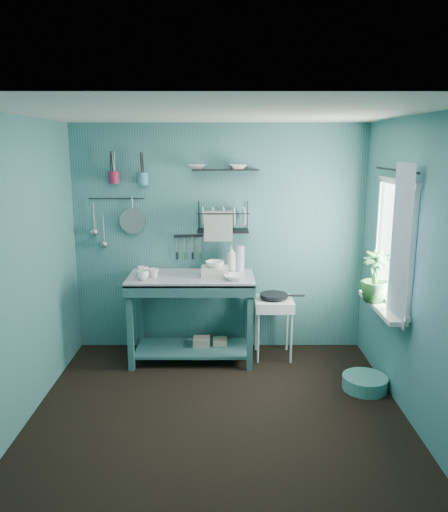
{
  "coord_description": "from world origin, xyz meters",
  "views": [
    {
      "loc": [
        0.04,
        -3.93,
        2.25
      ],
      "look_at": [
        0.05,
        0.85,
        1.2
      ],
      "focal_mm": 35.0,
      "sensor_mm": 36.0,
      "label": 1
    }
  ],
  "objects_px": {
    "frying_pan": "(274,296)",
    "colander": "(133,221)",
    "mug_right": "(143,271)",
    "utensil_cup_magenta": "(114,177)",
    "mug_left": "(143,275)",
    "floor_basin": "(365,383)",
    "utensil_cup_teal": "(143,179)",
    "storage_tin_large": "(202,347)",
    "mug_mid": "(154,273)",
    "water_bottle": "(240,258)",
    "dish_rack": "(223,217)",
    "soap_bottle": "(231,258)",
    "hotplate_stand": "(273,328)",
    "wash_tub": "(215,272)",
    "potted_plant": "(375,277)",
    "storage_tin_small": "(220,347)",
    "work_counter": "(192,318)"
  },
  "relations": [
    {
      "from": "mug_right",
      "to": "storage_tin_large",
      "type": "relative_size",
      "value": 0.56
    },
    {
      "from": "colander",
      "to": "storage_tin_large",
      "type": "xyz_separation_m",
      "value": [
        0.75,
        -0.28,
        -1.35
      ]
    },
    {
      "from": "utensil_cup_teal",
      "to": "work_counter",
      "type": "bearing_deg",
      "value": -30.43
    },
    {
      "from": "colander",
      "to": "floor_basin",
      "type": "xyz_separation_m",
      "value": [
        2.33,
        -1.03,
        -1.39
      ]
    },
    {
      "from": "utensil_cup_magenta",
      "to": "mug_right",
      "type": "bearing_deg",
      "value": -43.1
    },
    {
      "from": "wash_tub",
      "to": "frying_pan",
      "type": "distance_m",
      "value": 0.7
    },
    {
      "from": "mug_mid",
      "to": "water_bottle",
      "type": "height_order",
      "value": "water_bottle"
    },
    {
      "from": "dish_rack",
      "to": "potted_plant",
      "type": "height_order",
      "value": "dish_rack"
    },
    {
      "from": "frying_pan",
      "to": "utensil_cup_magenta",
      "type": "height_order",
      "value": "utensil_cup_magenta"
    },
    {
      "from": "wash_tub",
      "to": "hotplate_stand",
      "type": "bearing_deg",
      "value": 8.29
    },
    {
      "from": "work_counter",
      "to": "soap_bottle",
      "type": "height_order",
      "value": "soap_bottle"
    },
    {
      "from": "mug_left",
      "to": "water_bottle",
      "type": "xyz_separation_m",
      "value": [
        1.0,
        0.38,
        0.09
      ]
    },
    {
      "from": "mug_left",
      "to": "floor_basin",
      "type": "bearing_deg",
      "value": -14.09
    },
    {
      "from": "wash_tub",
      "to": "dish_rack",
      "type": "distance_m",
      "value": 0.61
    },
    {
      "from": "hotplate_stand",
      "to": "utensil_cup_teal",
      "type": "relative_size",
      "value": 5.04
    },
    {
      "from": "colander",
      "to": "potted_plant",
      "type": "distance_m",
      "value": 2.59
    },
    {
      "from": "storage_tin_small",
      "to": "wash_tub",
      "type": "bearing_deg",
      "value": -116.57
    },
    {
      "from": "utensil_cup_teal",
      "to": "storage_tin_large",
      "type": "height_order",
      "value": "utensil_cup_teal"
    },
    {
      "from": "mug_left",
      "to": "mug_mid",
      "type": "bearing_deg",
      "value": 45.0
    },
    {
      "from": "work_counter",
      "to": "mug_right",
      "type": "relative_size",
      "value": 10.67
    },
    {
      "from": "water_bottle",
      "to": "frying_pan",
      "type": "bearing_deg",
      "value": -22.54
    },
    {
      "from": "storage_tin_small",
      "to": "utensil_cup_teal",
      "type": "bearing_deg",
      "value": 164.7
    },
    {
      "from": "work_counter",
      "to": "utensil_cup_magenta",
      "type": "relative_size",
      "value": 10.1
    },
    {
      "from": "utensil_cup_teal",
      "to": "floor_basin",
      "type": "distance_m",
      "value": 3.04
    },
    {
      "from": "mug_left",
      "to": "storage_tin_small",
      "type": "relative_size",
      "value": 0.61
    },
    {
      "from": "frying_pan",
      "to": "colander",
      "type": "distance_m",
      "value": 1.73
    },
    {
      "from": "colander",
      "to": "hotplate_stand",
      "type": "bearing_deg",
      "value": -9.73
    },
    {
      "from": "water_bottle",
      "to": "storage_tin_large",
      "type": "distance_m",
      "value": 1.06
    },
    {
      "from": "storage_tin_small",
      "to": "mug_right",
      "type": "bearing_deg",
      "value": -174.29
    },
    {
      "from": "work_counter",
      "to": "potted_plant",
      "type": "height_order",
      "value": "potted_plant"
    },
    {
      "from": "soap_bottle",
      "to": "hotplate_stand",
      "type": "xyz_separation_m",
      "value": [
        0.46,
        -0.13,
        -0.75
      ]
    },
    {
      "from": "work_counter",
      "to": "utensil_cup_teal",
      "type": "relative_size",
      "value": 10.1
    },
    {
      "from": "mug_left",
      "to": "utensil_cup_teal",
      "type": "relative_size",
      "value": 0.95
    },
    {
      "from": "hotplate_stand",
      "to": "potted_plant",
      "type": "relative_size",
      "value": 1.38
    },
    {
      "from": "floor_basin",
      "to": "storage_tin_large",
      "type": "bearing_deg",
      "value": 154.52
    },
    {
      "from": "dish_rack",
      "to": "mug_right",
      "type": "bearing_deg",
      "value": -156.87
    },
    {
      "from": "soap_bottle",
      "to": "hotplate_stand",
      "type": "height_order",
      "value": "soap_bottle"
    },
    {
      "from": "mug_mid",
      "to": "colander",
      "type": "xyz_separation_m",
      "value": [
        -0.27,
        0.39,
        0.48
      ]
    },
    {
      "from": "soap_bottle",
      "to": "work_counter",
      "type": "bearing_deg",
      "value": -154.54
    },
    {
      "from": "water_bottle",
      "to": "utensil_cup_teal",
      "type": "xyz_separation_m",
      "value": [
        -1.04,
        0.08,
        0.85
      ]
    },
    {
      "from": "utensil_cup_magenta",
      "to": "frying_pan",
      "type": "bearing_deg",
      "value": -7.76
    },
    {
      "from": "hotplate_stand",
      "to": "utensil_cup_magenta",
      "type": "height_order",
      "value": "utensil_cup_magenta"
    },
    {
      "from": "mug_mid",
      "to": "utensil_cup_magenta",
      "type": "xyz_separation_m",
      "value": [
        -0.44,
        0.36,
        0.96
      ]
    },
    {
      "from": "frying_pan",
      "to": "dish_rack",
      "type": "height_order",
      "value": "dish_rack"
    },
    {
      "from": "water_bottle",
      "to": "frying_pan",
      "type": "relative_size",
      "value": 0.93
    },
    {
      "from": "frying_pan",
      "to": "floor_basin",
      "type": "distance_m",
      "value": 1.28
    },
    {
      "from": "mug_right",
      "to": "utensil_cup_magenta",
      "type": "relative_size",
      "value": 0.95
    },
    {
      "from": "soap_bottle",
      "to": "dish_rack",
      "type": "bearing_deg",
      "value": 147.85
    },
    {
      "from": "mug_mid",
      "to": "dish_rack",
      "type": "height_order",
      "value": "dish_rack"
    },
    {
      "from": "water_bottle",
      "to": "mug_right",
      "type": "bearing_deg",
      "value": -167.83
    }
  ]
}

